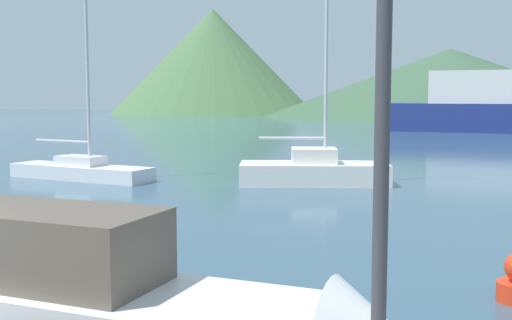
{
  "coord_description": "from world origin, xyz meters",
  "views": [
    {
      "loc": [
        6.55,
        -4.72,
        3.19
      ],
      "look_at": [
        0.58,
        14.0,
        1.2
      ],
      "focal_mm": 45.0,
      "sensor_mm": 36.0,
      "label": 1
    }
  ],
  "objects": [
    {
      "name": "hill_central",
      "position": [
        4.82,
        95.52,
        5.02
      ],
      "size": [
        55.16,
        55.16,
        10.04
      ],
      "color": "#38563D",
      "rests_on": "ground_plane"
    },
    {
      "name": "sailboat_inner",
      "position": [
        -7.19,
        16.38,
        0.43
      ],
      "size": [
        6.12,
        2.38,
        9.02
      ],
      "rotation": [
        0.0,
        0.0,
        -0.16
      ],
      "color": "silver",
      "rests_on": "ground_plane"
    },
    {
      "name": "sailboat_middle",
      "position": [
        1.6,
        17.66,
        0.57
      ],
      "size": [
        5.62,
        3.37,
        11.74
      ],
      "rotation": [
        0.0,
        0.0,
        0.28
      ],
      "color": "white",
      "rests_on": "ground_plane"
    },
    {
      "name": "hill_west",
      "position": [
        -34.35,
        99.09,
        8.94
      ],
      "size": [
        35.26,
        35.26,
        17.88
      ],
      "color": "#476B42",
      "rests_on": "ground_plane"
    },
    {
      "name": "motorboat_near",
      "position": [
        2.53,
        2.02,
        0.57
      ],
      "size": [
        8.09,
        2.4,
        2.21
      ],
      "rotation": [
        0.0,
        0.0,
        -0.08
      ],
      "color": "white",
      "rests_on": "ground_plane"
    }
  ]
}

